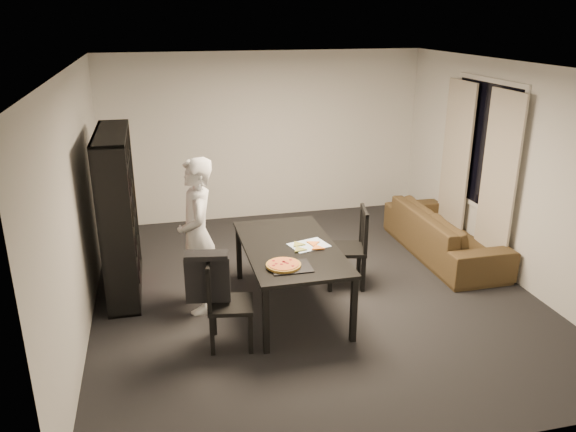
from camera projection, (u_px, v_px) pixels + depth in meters
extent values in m
cube|color=black|center=(312.00, 290.00, 6.71)|extent=(5.00, 5.50, 0.01)
cube|color=white|center=(315.00, 66.00, 5.83)|extent=(5.00, 5.50, 0.01)
cube|color=silver|center=(265.00, 137.00, 8.78)|extent=(5.00, 0.01, 2.60)
cube|color=silver|center=(427.00, 302.00, 3.76)|extent=(5.00, 0.01, 2.60)
cube|color=silver|center=(78.00, 203.00, 5.72)|extent=(0.01, 5.50, 2.60)
cube|color=silver|center=(511.00, 172.00, 6.82)|extent=(0.01, 5.50, 2.60)
cube|color=black|center=(484.00, 145.00, 7.30)|extent=(0.02, 1.40, 1.60)
cube|color=white|center=(484.00, 145.00, 7.30)|extent=(0.03, 1.52, 1.72)
cube|color=#BCB2A0|center=(498.00, 183.00, 6.92)|extent=(0.03, 0.70, 2.25)
cube|color=#BCB2A0|center=(455.00, 162.00, 7.87)|extent=(0.03, 0.70, 2.25)
cube|color=black|center=(119.00, 213.00, 6.46)|extent=(0.35, 1.50, 1.90)
cube|color=black|center=(290.00, 248.00, 6.10)|extent=(0.99, 1.77, 0.04)
cube|color=black|center=(266.00, 321.00, 5.36)|extent=(0.06, 0.06, 0.70)
cube|color=black|center=(354.00, 310.00, 5.56)|extent=(0.06, 0.06, 0.70)
cube|color=black|center=(239.00, 253.00, 6.89)|extent=(0.06, 0.06, 0.70)
cube|color=black|center=(308.00, 246.00, 7.09)|extent=(0.06, 0.06, 0.70)
cube|color=black|center=(231.00, 305.00, 5.48)|extent=(0.49, 0.49, 0.04)
cube|color=black|center=(210.00, 282.00, 5.38)|extent=(0.11, 0.43, 0.46)
cube|color=black|center=(209.00, 262.00, 5.31)|extent=(0.10, 0.41, 0.05)
cube|color=black|center=(250.00, 334.00, 5.40)|extent=(0.04, 0.04, 0.42)
cube|color=black|center=(250.00, 315.00, 5.74)|extent=(0.04, 0.04, 0.42)
cube|color=black|center=(212.00, 336.00, 5.37)|extent=(0.04, 0.04, 0.42)
cube|color=black|center=(214.00, 316.00, 5.72)|extent=(0.04, 0.04, 0.42)
cube|color=black|center=(346.00, 249.00, 6.71)|extent=(0.54, 0.54, 0.04)
cube|color=black|center=(364.00, 228.00, 6.62)|extent=(0.14, 0.45, 0.48)
cube|color=black|center=(365.00, 211.00, 6.54)|extent=(0.13, 0.43, 0.05)
cube|color=black|center=(328.00, 261.00, 6.97)|extent=(0.04, 0.04, 0.44)
cube|color=black|center=(330.00, 275.00, 6.60)|extent=(0.04, 0.04, 0.44)
cube|color=black|center=(359.00, 261.00, 6.97)|extent=(0.04, 0.04, 0.44)
cube|color=black|center=(363.00, 274.00, 6.61)|extent=(0.04, 0.04, 0.44)
cube|color=black|center=(208.00, 280.00, 5.37)|extent=(0.44, 0.15, 0.46)
cube|color=black|center=(206.00, 255.00, 5.28)|extent=(0.43, 0.24, 0.05)
imported|color=silver|center=(197.00, 236.00, 6.03)|extent=(0.42, 0.63, 1.72)
cube|color=black|center=(291.00, 267.00, 5.57)|extent=(0.41, 0.33, 0.01)
cylinder|color=#A4792F|center=(284.00, 265.00, 5.57)|extent=(0.35, 0.35, 0.02)
cylinder|color=#D37036|center=(284.00, 264.00, 5.57)|extent=(0.31, 0.31, 0.01)
cube|color=silver|center=(309.00, 245.00, 6.10)|extent=(0.47, 0.40, 0.01)
imported|color=#392D17|center=(444.00, 233.00, 7.60)|extent=(0.84, 2.15, 0.63)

